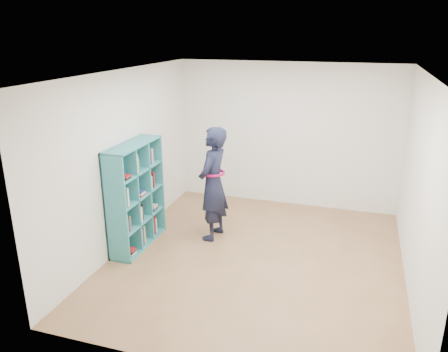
% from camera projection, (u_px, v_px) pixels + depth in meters
% --- Properties ---
extents(floor, '(4.50, 4.50, 0.00)m').
position_uv_depth(floor, '(256.00, 259.00, 6.25)').
color(floor, brown).
rests_on(floor, ground).
extents(ceiling, '(4.50, 4.50, 0.00)m').
position_uv_depth(ceiling, '(261.00, 73.00, 5.42)').
color(ceiling, white).
rests_on(ceiling, wall_back).
extents(wall_left, '(0.02, 4.50, 2.60)m').
position_uv_depth(wall_left, '(125.00, 160.00, 6.40)').
color(wall_left, white).
rests_on(wall_left, floor).
extents(wall_right, '(0.02, 4.50, 2.60)m').
position_uv_depth(wall_right, '(420.00, 188.00, 5.27)').
color(wall_right, white).
rests_on(wall_right, floor).
extents(wall_back, '(4.00, 0.02, 2.60)m').
position_uv_depth(wall_back, '(287.00, 136.00, 7.87)').
color(wall_back, white).
rests_on(wall_back, floor).
extents(wall_front, '(4.00, 0.02, 2.60)m').
position_uv_depth(wall_front, '(199.00, 250.00, 3.80)').
color(wall_front, white).
rests_on(wall_front, floor).
extents(bookshelf, '(0.35, 1.19, 1.58)m').
position_uv_depth(bookshelf, '(134.00, 197.00, 6.44)').
color(bookshelf, teal).
rests_on(bookshelf, floor).
extents(person, '(0.48, 0.68, 1.77)m').
position_uv_depth(person, '(213.00, 184.00, 6.64)').
color(person, black).
rests_on(person, floor).
extents(smartphone, '(0.02, 0.09, 0.12)m').
position_uv_depth(smartphone, '(206.00, 174.00, 6.73)').
color(smartphone, silver).
rests_on(smartphone, person).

